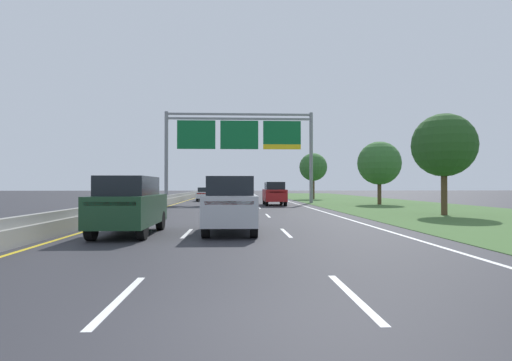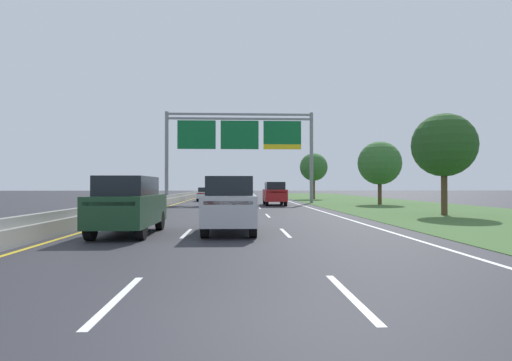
{
  "view_description": "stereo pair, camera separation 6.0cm",
  "coord_description": "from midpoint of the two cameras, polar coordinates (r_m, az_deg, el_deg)",
  "views": [
    {
      "loc": [
        -0.03,
        -5.17,
        1.78
      ],
      "look_at": [
        1.31,
        22.87,
        2.12
      ],
      "focal_mm": 29.32,
      "sensor_mm": 36.0,
      "label": 1
    },
    {
      "loc": [
        0.03,
        -5.17,
        1.78
      ],
      "look_at": [
        1.31,
        22.87,
        2.12
      ],
      "focal_mm": 29.32,
      "sensor_mm": 36.0,
      "label": 2
    }
  ],
  "objects": [
    {
      "name": "grass_verge_right",
      "position": [
        42.56,
        16.42,
        -3.06
      ],
      "size": [
        14.0,
        110.0,
        0.02
      ],
      "primitive_type": "cube",
      "color": "#3D602D",
      "rests_on": "ground"
    },
    {
      "name": "roadside_tree_far",
      "position": [
        55.3,
        7.78,
        1.82
      ],
      "size": [
        3.64,
        3.64,
        6.05
      ],
      "color": "#4C3823",
      "rests_on": "ground"
    },
    {
      "name": "overhead_sign_gantry",
      "position": [
        42.54,
        -2.33,
        5.74
      ],
      "size": [
        15.06,
        0.42,
        9.26
      ],
      "color": "gray",
      "rests_on": "ground"
    },
    {
      "name": "car_red_right_lane_suv",
      "position": [
        38.14,
        2.47,
        -1.73
      ],
      "size": [
        1.91,
        4.7,
        2.11
      ],
      "rotation": [
        0.0,
        0.0,
        1.57
      ],
      "color": "maroon",
      "rests_on": "ground"
    },
    {
      "name": "car_darkgreen_left_lane_suv",
      "position": [
        15.84,
        -17.0,
        -3.14
      ],
      "size": [
        1.93,
        4.71,
        2.11
      ],
      "rotation": [
        0.0,
        0.0,
        1.57
      ],
      "color": "#193D23",
      "rests_on": "ground"
    },
    {
      "name": "pickup_truck_navy",
      "position": [
        61.82,
        -2.97,
        -1.36
      ],
      "size": [
        2.03,
        5.41,
        2.2
      ],
      "rotation": [
        0.0,
        0.0,
        1.57
      ],
      "color": "#161E47",
      "rests_on": "ground"
    },
    {
      "name": "median_barrier_concrete",
      "position": [
        40.73,
        -12.08,
        -2.7
      ],
      "size": [
        0.6,
        110.0,
        0.85
      ],
      "color": "gray",
      "rests_on": "ground"
    },
    {
      "name": "roadside_tree_mid",
      "position": [
        40.99,
        16.43,
        2.28
      ],
      "size": [
        4.07,
        4.07,
        5.94
      ],
      "color": "#4C3823",
      "rests_on": "ground"
    },
    {
      "name": "ground_plane",
      "position": [
        40.21,
        -2.74,
        -3.24
      ],
      "size": [
        220.0,
        220.0,
        0.0
      ],
      "primitive_type": "plane",
      "color": "#2B2B30"
    },
    {
      "name": "roadside_tree_near",
      "position": [
        27.52,
        24.2,
        4.4
      ],
      "size": [
        3.78,
        3.78,
        6.11
      ],
      "color": "#4C3823",
      "rests_on": "ground"
    },
    {
      "name": "lane_striping",
      "position": [
        39.75,
        -2.74,
        -3.26
      ],
      "size": [
        11.96,
        106.0,
        0.01
      ],
      "color": "white",
      "rests_on": "ground"
    },
    {
      "name": "car_silver_centre_lane_suv",
      "position": [
        15.84,
        -3.54,
        -3.17
      ],
      "size": [
        1.96,
        4.72,
        2.11
      ],
      "rotation": [
        0.0,
        0.0,
        1.56
      ],
      "color": "#B2B5BA",
      "rests_on": "ground"
    },
    {
      "name": "car_white_left_lane_sedan",
      "position": [
        48.77,
        -6.95,
        -1.83
      ],
      "size": [
        1.85,
        4.41,
        1.57
      ],
      "rotation": [
        0.0,
        0.0,
        1.56
      ],
      "color": "silver",
      "rests_on": "ground"
    }
  ]
}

